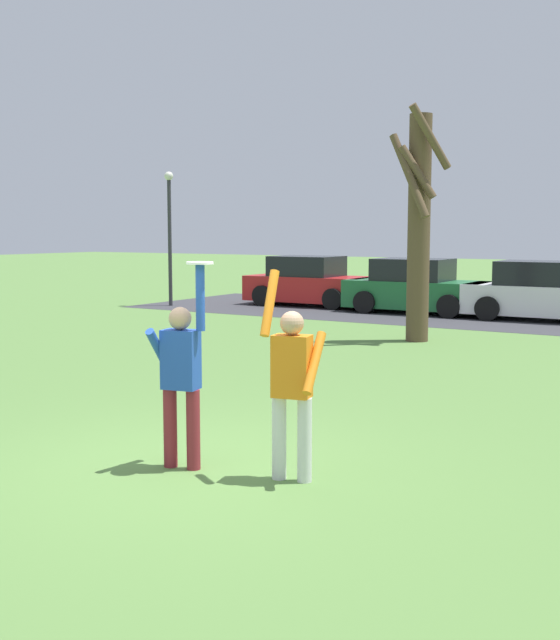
{
  "coord_description": "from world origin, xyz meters",
  "views": [
    {
      "loc": [
        4.84,
        -6.32,
        2.41
      ],
      "look_at": [
        0.48,
        0.88,
        1.46
      ],
      "focal_mm": 44.6,
      "sensor_mm": 36.0,
      "label": 1
    }
  ],
  "objects_px": {
    "parked_car_green": "(416,288)",
    "bare_tree_tall": "(419,222)",
    "person_defender": "(292,381)",
    "parked_car_red": "(310,283)",
    "frisbee_disc": "(200,263)",
    "lamppost_by_lot": "(170,225)",
    "person_catcher": "(181,373)",
    "parked_car_white": "(543,293)"
  },
  "relations": [
    {
      "from": "person_defender",
      "to": "bare_tree_tall",
      "type": "bearing_deg",
      "value": -86.62
    },
    {
      "from": "person_defender",
      "to": "parked_car_green",
      "type": "bearing_deg",
      "value": -84.0
    },
    {
      "from": "frisbee_disc",
      "to": "lamppost_by_lot",
      "type": "distance_m",
      "value": 17.84
    },
    {
      "from": "frisbee_disc",
      "to": "lamppost_by_lot",
      "type": "bearing_deg",
      "value": 130.02
    },
    {
      "from": "parked_car_green",
      "to": "parked_car_white",
      "type": "xyz_separation_m",
      "value": [
        3.63,
        -0.04,
        0.0
      ]
    },
    {
      "from": "person_catcher",
      "to": "bare_tree_tall",
      "type": "relative_size",
      "value": 0.41
    },
    {
      "from": "parked_car_green",
      "to": "person_catcher",
      "type": "bearing_deg",
      "value": -77.29
    },
    {
      "from": "parked_car_red",
      "to": "parked_car_green",
      "type": "distance_m",
      "value": 3.82
    },
    {
      "from": "bare_tree_tall",
      "to": "lamppost_by_lot",
      "type": "height_order",
      "value": "bare_tree_tall"
    },
    {
      "from": "parked_car_red",
      "to": "lamppost_by_lot",
      "type": "distance_m",
      "value": 4.84
    },
    {
      "from": "person_defender",
      "to": "parked_car_green",
      "type": "distance_m",
      "value": 16.19
    },
    {
      "from": "parked_car_green",
      "to": "lamppost_by_lot",
      "type": "height_order",
      "value": "lamppost_by_lot"
    },
    {
      "from": "person_defender",
      "to": "parked_car_white",
      "type": "height_order",
      "value": "person_defender"
    },
    {
      "from": "parked_car_green",
      "to": "bare_tree_tall",
      "type": "xyz_separation_m",
      "value": [
        2.25,
        -5.65,
        1.86
      ]
    },
    {
      "from": "parked_car_green",
      "to": "lamppost_by_lot",
      "type": "bearing_deg",
      "value": -165.79
    },
    {
      "from": "frisbee_disc",
      "to": "parked_car_white",
      "type": "distance_m",
      "value": 15.66
    },
    {
      "from": "person_defender",
      "to": "lamppost_by_lot",
      "type": "xyz_separation_m",
      "value": [
        -12.41,
        13.47,
        1.6
      ]
    },
    {
      "from": "parked_car_green",
      "to": "lamppost_by_lot",
      "type": "relative_size",
      "value": 0.97
    },
    {
      "from": "parked_car_white",
      "to": "lamppost_by_lot",
      "type": "height_order",
      "value": "lamppost_by_lot"
    },
    {
      "from": "person_defender",
      "to": "lamppost_by_lot",
      "type": "relative_size",
      "value": 0.48
    },
    {
      "from": "bare_tree_tall",
      "to": "lamppost_by_lot",
      "type": "xyz_separation_m",
      "value": [
        -9.83,
        3.67,
        0.0
      ]
    },
    {
      "from": "person_catcher",
      "to": "parked_car_white",
      "type": "xyz_separation_m",
      "value": [
        -0.04,
        15.65,
        -0.25
      ]
    },
    {
      "from": "parked_car_red",
      "to": "frisbee_disc",
      "type": "bearing_deg",
      "value": -64.85
    },
    {
      "from": "bare_tree_tall",
      "to": "person_catcher",
      "type": "bearing_deg",
      "value": -81.96
    },
    {
      "from": "person_defender",
      "to": "frisbee_disc",
      "type": "height_order",
      "value": "frisbee_disc"
    },
    {
      "from": "frisbee_disc",
      "to": "bare_tree_tall",
      "type": "height_order",
      "value": "bare_tree_tall"
    },
    {
      "from": "frisbee_disc",
      "to": "bare_tree_tall",
      "type": "xyz_separation_m",
      "value": [
        -1.64,
        9.99,
        0.49
      ]
    },
    {
      "from": "parked_car_green",
      "to": "person_defender",
      "type": "bearing_deg",
      "value": -73.1
    },
    {
      "from": "lamppost_by_lot",
      "to": "frisbee_disc",
      "type": "bearing_deg",
      "value": -49.98
    },
    {
      "from": "person_catcher",
      "to": "parked_car_white",
      "type": "bearing_deg",
      "value": 78.78
    },
    {
      "from": "parked_car_red",
      "to": "parked_car_green",
      "type": "relative_size",
      "value": 1.0
    },
    {
      "from": "parked_car_white",
      "to": "person_catcher",
      "type": "bearing_deg",
      "value": -90.32
    },
    {
      "from": "person_catcher",
      "to": "person_defender",
      "type": "distance_m",
      "value": 1.18
    },
    {
      "from": "parked_car_red",
      "to": "parked_car_white",
      "type": "relative_size",
      "value": 1.0
    },
    {
      "from": "parked_car_white",
      "to": "lamppost_by_lot",
      "type": "relative_size",
      "value": 0.97
    },
    {
      "from": "parked_car_white",
      "to": "bare_tree_tall",
      "type": "distance_m",
      "value": 6.07
    },
    {
      "from": "frisbee_disc",
      "to": "parked_car_red",
      "type": "height_order",
      "value": "frisbee_disc"
    },
    {
      "from": "person_catcher",
      "to": "frisbee_disc",
      "type": "distance_m",
      "value": 1.13
    },
    {
      "from": "person_defender",
      "to": "parked_car_red",
      "type": "bearing_deg",
      "value": -72.81
    },
    {
      "from": "parked_car_red",
      "to": "bare_tree_tall",
      "type": "bearing_deg",
      "value": -45.5
    },
    {
      "from": "person_catcher",
      "to": "parked_car_white",
      "type": "distance_m",
      "value": 15.65
    },
    {
      "from": "person_defender",
      "to": "parked_car_green",
      "type": "height_order",
      "value": "person_defender"
    }
  ]
}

